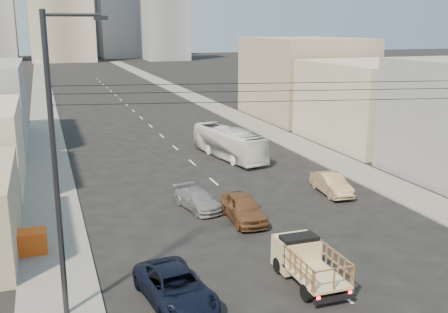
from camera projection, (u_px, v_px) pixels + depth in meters
sidewalk_left at (43, 101)px, 81.64m from camera, size 3.50×180.00×0.12m
sidewalk_right at (188, 95)px, 89.12m from camera, size 3.50×180.00×0.12m
lane_dashes at (137, 114)px, 69.81m from camera, size 0.15×104.00×0.01m
flatbed_pickup at (307, 259)px, 23.84m from camera, size 1.95×4.41×1.90m
navy_pickup at (175, 288)px, 22.03m from camera, size 3.04×5.45×1.44m
city_bus at (229, 143)px, 46.40m from camera, size 3.94×9.89×2.69m
sedan_brown at (243, 208)px, 31.44m from camera, size 2.07×4.76×1.60m
sedan_tan at (332, 184)px, 36.53m from camera, size 1.88×4.45×1.43m
sedan_grey at (198, 200)px, 33.51m from camera, size 2.58×4.56×1.25m
streetlamp_left at (57, 162)px, 19.72m from camera, size 2.36×0.25×12.00m
overhead_wires at (359, 91)px, 20.44m from camera, size 23.01×5.02×0.72m
crate_stack at (29, 242)px, 26.75m from camera, size 1.80×1.20×1.14m
bldg_right_mid at (375, 103)px, 52.14m from camera, size 11.00×14.00×8.00m
bldg_right_far at (304, 78)px, 66.72m from camera, size 12.00×16.00×10.00m
midrise_ne at (121, 2)px, 191.69m from camera, size 16.00×16.00×40.00m
midrise_east at (165, 18)px, 178.63m from camera, size 14.00×14.00×28.00m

